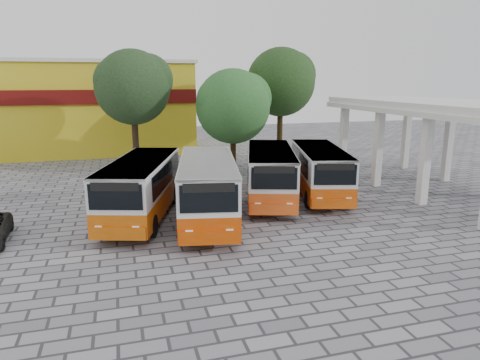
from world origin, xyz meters
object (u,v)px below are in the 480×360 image
object	(u,v)px
bus_centre_right	(270,171)
bus_far_right	(320,169)
bus_centre_left	(208,186)
bus_far_left	(141,185)

from	to	relation	value
bus_centre_right	bus_far_right	xyz separation A→B (m)	(3.07, 0.09, -0.05)
bus_centre_right	bus_far_right	distance (m)	3.07
bus_centre_left	bus_far_right	size ratio (longest dim) A/B	1.06
bus_far_left	bus_centre_right	distance (m)	7.21
bus_far_left	bus_centre_left	size ratio (longest dim) A/B	0.98
bus_far_left	bus_centre_left	distance (m)	3.26
bus_centre_left	bus_far_right	bearing A→B (deg)	31.65
bus_far_left	bus_far_right	bearing A→B (deg)	25.13
bus_centre_right	bus_far_right	size ratio (longest dim) A/B	1.03
bus_far_left	bus_far_right	world-z (taller)	bus_far_left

